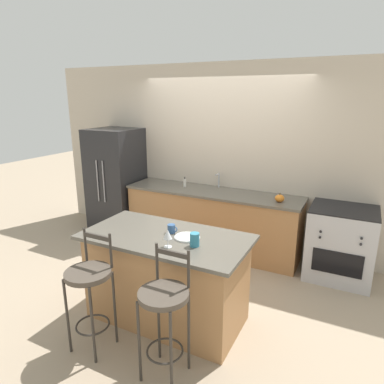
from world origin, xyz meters
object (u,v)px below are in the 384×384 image
bar_stool_far (164,308)px  dinner_plate (187,237)px  coffee_mug (172,229)px  tumbler_cup (195,240)px  soap_bottle (185,183)px  bar_stool_near (90,286)px  refrigerator (117,182)px  wine_glass (168,235)px  pumpkin_decoration (280,198)px  oven_range (340,243)px

bar_stool_far → dinner_plate: 0.78m
coffee_mug → tumbler_cup: size_ratio=0.85×
bar_stool_far → soap_bottle: (-1.10, 2.43, 0.34)m
bar_stool_near → tumbler_cup: (0.74, 0.58, 0.36)m
refrigerator → bar_stool_far: (2.35, -2.36, -0.24)m
bar_stool_far → wine_glass: bearing=116.8°
refrigerator → coffee_mug: refrigerator is taller
dinner_plate → wine_glass: bearing=-103.2°
bar_stool_near → bar_stool_far: bearing=1.1°
bar_stool_near → pumpkin_decoration: bearing=64.5°
coffee_mug → bar_stool_near: bearing=-117.7°
tumbler_cup → pumpkin_decoration: (0.37, 1.74, -0.03)m
bar_stool_far → oven_range: bearing=64.5°
wine_glass → tumbler_cup: size_ratio=1.35×
bar_stool_far → pumpkin_decoration: (0.35, 2.31, 0.33)m
soap_bottle → pumpkin_decoration: bearing=-4.5°
tumbler_cup → wine_glass: bearing=-148.8°
wine_glass → oven_range: bearing=54.9°
refrigerator → pumpkin_decoration: refrigerator is taller
oven_range → soap_bottle: (-2.23, 0.05, 0.51)m
dinner_plate → soap_bottle: size_ratio=1.63×
refrigerator → tumbler_cup: size_ratio=13.72×
wine_glass → pumpkin_decoration: (0.58, 1.87, -0.09)m
wine_glass → pumpkin_decoration: bearing=72.8°
oven_range → dinner_plate: dinner_plate is taller
dinner_plate → soap_bottle: (-0.94, 1.72, 0.04)m
coffee_mug → tumbler_cup: tumbler_cup is taller
refrigerator → pumpkin_decoration: 2.70m
coffee_mug → pumpkin_decoration: bearing=65.6°
oven_range → tumbler_cup: 2.20m
refrigerator → coffee_mug: 2.56m
refrigerator → tumbler_cup: bearing=-37.5°
oven_range → pumpkin_decoration: bearing=-175.4°
wine_glass → bar_stool_near: bearing=-139.3°
wine_glass → pumpkin_decoration: 1.96m
coffee_mug → wine_glass: bearing=-65.8°
refrigerator → coffee_mug: size_ratio=16.14×
oven_range → pumpkin_decoration: pumpkin_decoration is taller
bar_stool_far → tumbler_cup: bar_stool_far is taller
pumpkin_decoration → coffee_mug: bearing=-114.4°
oven_range → tumbler_cup: tumbler_cup is taller
soap_bottle → coffee_mug: bearing=-66.2°
bar_stool_far → tumbler_cup: 0.67m
bar_stool_far → refrigerator: bearing=134.9°
dinner_plate → pumpkin_decoration: pumpkin_decoration is taller
bar_stool_far → tumbler_cup: bearing=91.6°
coffee_mug → dinner_plate: bearing=-11.9°
soap_bottle → tumbler_cup: bearing=-59.7°
refrigerator → bar_stool_far: bearing=-45.1°
bar_stool_far → soap_bottle: size_ratio=7.22×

